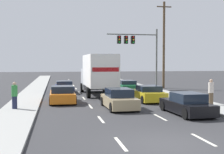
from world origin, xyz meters
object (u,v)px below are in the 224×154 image
car_green (126,86)px  car_black (187,105)px  car_yellow (148,94)px  pedestrian_near_corner (211,92)px  car_orange (62,95)px  utility_pole_mid (164,44)px  traffic_signal_mast (135,44)px  box_truck (98,73)px  car_navy (64,87)px  car_tan (119,99)px  pedestrian_mid_block (15,95)px

car_green → car_black: car_black is taller
car_yellow → pedestrian_near_corner: (3.42, -3.71, 0.45)m
car_black → car_orange: bearing=136.9°
car_orange → car_yellow: car_orange is taller
utility_pole_mid → car_orange: bearing=-138.6°
car_green → traffic_signal_mast: traffic_signal_mast is taller
pedestrian_near_corner → box_truck: bearing=127.1°
car_navy → car_black: bearing=-64.8°
car_tan → pedestrian_near_corner: 6.57m
car_yellow → traffic_signal_mast: 13.21m
pedestrian_mid_block → utility_pole_mid: bearing=42.8°
car_orange → traffic_signal_mast: traffic_signal_mast is taller
pedestrian_near_corner → pedestrian_mid_block: 13.37m
box_truck → traffic_signal_mast: traffic_signal_mast is taller
car_orange → traffic_signal_mast: (8.95, 11.75, 4.75)m
car_yellow → pedestrian_near_corner: size_ratio=2.31×
car_navy → car_black: size_ratio=1.08×
car_green → pedestrian_mid_block: 15.11m
car_tan → car_yellow: bearing=46.9°
car_tan → car_yellow: 4.57m
car_green → utility_pole_mid: bearing=29.7°
utility_pole_mid → car_yellow: bearing=-116.1°
pedestrian_near_corner → car_tan: bearing=176.7°
car_navy → car_tan: (3.34, -11.53, 0.07)m
car_tan → traffic_signal_mast: bearing=71.3°
car_black → utility_pole_mid: bearing=73.8°
box_truck → utility_pole_mid: utility_pole_mid is taller
box_truck → car_yellow: size_ratio=2.02×
pedestrian_near_corner → pedestrian_mid_block: pedestrian_near_corner is taller
car_yellow → car_black: car_black is taller
car_navy → car_green: bearing=0.2°
box_truck → car_green: size_ratio=1.87×
car_black → car_yellow: bearing=93.5°
car_tan → car_black: 4.63m
car_navy → car_green: (6.63, 0.02, 0.02)m
car_navy → pedestrian_near_corner: 15.48m
traffic_signal_mast → box_truck: bearing=-128.2°
car_tan → car_green: car_tan is taller
utility_pole_mid → pedestrian_mid_block: bearing=-137.2°
traffic_signal_mast → pedestrian_near_corner: (1.30, -15.84, -4.31)m
car_navy → utility_pole_mid: size_ratio=0.45×
car_tan → utility_pole_mid: size_ratio=0.40×
box_truck → car_yellow: (3.33, -5.22, -1.55)m
car_navy → pedestrian_mid_block: bearing=-107.2°
car_navy → car_yellow: 10.43m
car_orange → utility_pole_mid: size_ratio=0.40×
car_green → pedestrian_near_corner: 12.37m
car_green → pedestrian_near_corner: size_ratio=2.49×
car_orange → car_navy: bearing=87.3°
car_orange → utility_pole_mid: utility_pole_mid is taller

